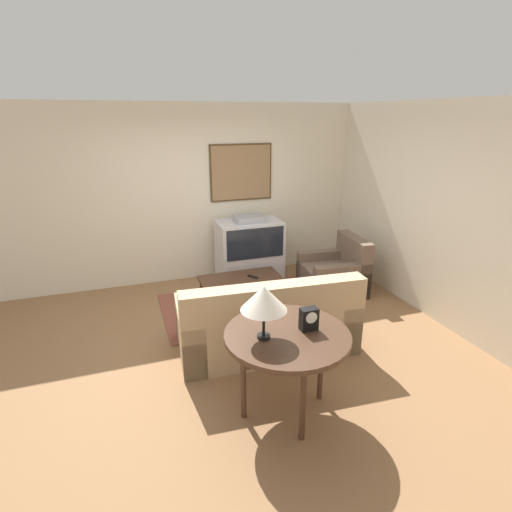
{
  "coord_description": "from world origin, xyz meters",
  "views": [
    {
      "loc": [
        -1.11,
        -3.96,
        2.52
      ],
      "look_at": [
        0.53,
        0.74,
        0.75
      ],
      "focal_mm": 28.0,
      "sensor_mm": 36.0,
      "label": 1
    }
  ],
  "objects_px": {
    "tv": "(249,251)",
    "couch": "(267,324)",
    "console_table": "(287,341)",
    "armchair": "(335,274)",
    "table_lamp": "(264,299)",
    "coffee_table": "(241,281)",
    "mantel_clock": "(309,319)"
  },
  "relations": [
    {
      "from": "coffee_table",
      "to": "table_lamp",
      "type": "xyz_separation_m",
      "value": [
        -0.47,
        -2.14,
        0.78
      ]
    },
    {
      "from": "tv",
      "to": "table_lamp",
      "type": "distance_m",
      "value": 3.18
    },
    {
      "from": "armchair",
      "to": "coffee_table",
      "type": "bearing_deg",
      "value": -84.75
    },
    {
      "from": "couch",
      "to": "mantel_clock",
      "type": "bearing_deg",
      "value": 93.45
    },
    {
      "from": "coffee_table",
      "to": "couch",
      "type": "bearing_deg",
      "value": -92.48
    },
    {
      "from": "tv",
      "to": "couch",
      "type": "distance_m",
      "value": 2.03
    },
    {
      "from": "tv",
      "to": "table_lamp",
      "type": "bearing_deg",
      "value": -106.13
    },
    {
      "from": "armchair",
      "to": "mantel_clock",
      "type": "height_order",
      "value": "mantel_clock"
    },
    {
      "from": "armchair",
      "to": "mantel_clock",
      "type": "distance_m",
      "value": 2.71
    },
    {
      "from": "couch",
      "to": "coffee_table",
      "type": "bearing_deg",
      "value": -88.22
    },
    {
      "from": "armchair",
      "to": "table_lamp",
      "type": "distance_m",
      "value": 3.02
    },
    {
      "from": "coffee_table",
      "to": "mantel_clock",
      "type": "height_order",
      "value": "mantel_clock"
    },
    {
      "from": "tv",
      "to": "mantel_clock",
      "type": "bearing_deg",
      "value": -98.73
    },
    {
      "from": "couch",
      "to": "table_lamp",
      "type": "xyz_separation_m",
      "value": [
        -0.42,
        -1.02,
        0.84
      ]
    },
    {
      "from": "mantel_clock",
      "to": "armchair",
      "type": "bearing_deg",
      "value": 54.71
    },
    {
      "from": "coffee_table",
      "to": "table_lamp",
      "type": "relative_size",
      "value": 2.42
    },
    {
      "from": "coffee_table",
      "to": "mantel_clock",
      "type": "xyz_separation_m",
      "value": [
        -0.06,
        -2.14,
        0.53
      ]
    },
    {
      "from": "console_table",
      "to": "armchair",
      "type": "bearing_deg",
      "value": 51.44
    },
    {
      "from": "armchair",
      "to": "table_lamp",
      "type": "relative_size",
      "value": 1.97
    },
    {
      "from": "tv",
      "to": "coffee_table",
      "type": "height_order",
      "value": "tv"
    },
    {
      "from": "armchair",
      "to": "couch",
      "type": "bearing_deg",
      "value": -48.43
    },
    {
      "from": "console_table",
      "to": "table_lamp",
      "type": "bearing_deg",
      "value": 179.7
    },
    {
      "from": "console_table",
      "to": "table_lamp",
      "type": "xyz_separation_m",
      "value": [
        -0.21,
        0.0,
        0.42
      ]
    },
    {
      "from": "console_table",
      "to": "mantel_clock",
      "type": "xyz_separation_m",
      "value": [
        0.19,
        0.0,
        0.17
      ]
    },
    {
      "from": "console_table",
      "to": "mantel_clock",
      "type": "height_order",
      "value": "mantel_clock"
    },
    {
      "from": "tv",
      "to": "console_table",
      "type": "xyz_separation_m",
      "value": [
        -0.65,
        -2.99,
        0.23
      ]
    },
    {
      "from": "table_lamp",
      "to": "tv",
      "type": "bearing_deg",
      "value": 73.87
    },
    {
      "from": "couch",
      "to": "mantel_clock",
      "type": "distance_m",
      "value": 1.18
    },
    {
      "from": "tv",
      "to": "couch",
      "type": "bearing_deg",
      "value": -102.72
    },
    {
      "from": "table_lamp",
      "to": "mantel_clock",
      "type": "xyz_separation_m",
      "value": [
        0.4,
        -0.0,
        -0.25
      ]
    },
    {
      "from": "coffee_table",
      "to": "console_table",
      "type": "height_order",
      "value": "console_table"
    },
    {
      "from": "tv",
      "to": "mantel_clock",
      "type": "height_order",
      "value": "tv"
    }
  ]
}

